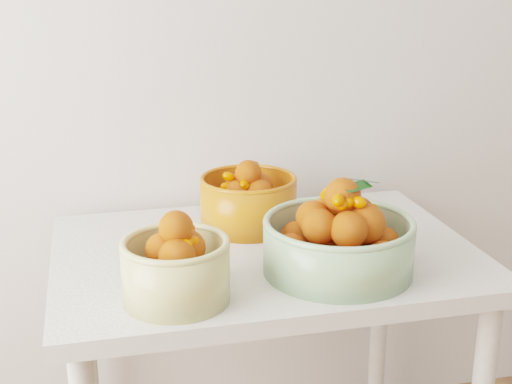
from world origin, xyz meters
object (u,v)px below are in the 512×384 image
(bowl_orange, at_px, (248,200))
(table, at_px, (265,285))
(bowl_cream, at_px, (176,267))
(bowl_green, at_px, (339,240))

(bowl_orange, bearing_deg, table, -88.43)
(table, distance_m, bowl_cream, 0.37)
(bowl_cream, height_order, bowl_orange, bowl_cream)
(bowl_green, xyz_separation_m, bowl_orange, (-0.13, 0.32, -0.00))
(bowl_cream, xyz_separation_m, bowl_green, (0.37, 0.06, 0.00))
(bowl_cream, bearing_deg, bowl_green, 8.82)
(bowl_green, bearing_deg, table, 127.48)
(bowl_orange, bearing_deg, bowl_green, -67.96)
(table, distance_m, bowl_orange, 0.23)
(table, relative_size, bowl_green, 2.61)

